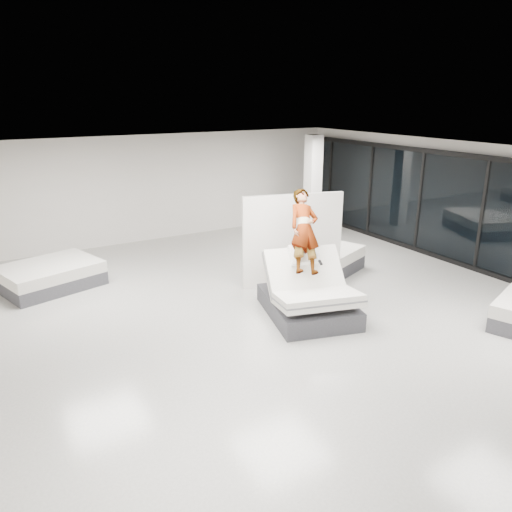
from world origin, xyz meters
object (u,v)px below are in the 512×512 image
(hero_bed, at_px, (309,297))
(remote, at_px, (320,262))
(flat_bed_left_far, at_px, (50,276))
(flat_bed_right_far, at_px, (313,256))
(divider_panel, at_px, (293,240))
(column, at_px, (313,189))
(person, at_px, (304,247))

(hero_bed, distance_m, remote, 0.75)
(flat_bed_left_far, bearing_deg, flat_bed_right_far, -17.80)
(hero_bed, bearing_deg, flat_bed_left_far, 134.50)
(divider_panel, xyz_separation_m, flat_bed_left_far, (-4.99, 2.69, -0.80))
(column, bearing_deg, divider_panel, -132.94)
(divider_panel, xyz_separation_m, flat_bed_right_far, (1.14, 0.72, -0.79))
(flat_bed_right_far, bearing_deg, divider_panel, -147.73)
(person, distance_m, column, 5.38)
(hero_bed, distance_m, flat_bed_right_far, 3.02)
(hero_bed, height_order, column, column)
(flat_bed_left_far, bearing_deg, hero_bed, -45.50)
(divider_panel, bearing_deg, flat_bed_left_far, 166.70)
(flat_bed_left_far, relative_size, column, 0.76)
(remote, bearing_deg, flat_bed_left_far, 150.88)
(person, xyz_separation_m, flat_bed_right_far, (1.77, 2.04, -1.07))
(divider_panel, bearing_deg, remote, -91.54)
(hero_bed, bearing_deg, person, 74.56)
(divider_panel, bearing_deg, flat_bed_right_far, 47.32)
(person, xyz_separation_m, flat_bed_left_far, (-4.36, 4.01, -1.08))
(person, distance_m, divider_panel, 1.49)
(divider_panel, xyz_separation_m, column, (2.70, 2.90, 0.51))
(hero_bed, bearing_deg, column, 53.08)
(hero_bed, bearing_deg, divider_panel, 66.40)
(flat_bed_right_far, bearing_deg, hero_bed, -128.16)
(remote, xyz_separation_m, column, (3.21, 4.62, 0.47))
(flat_bed_right_far, distance_m, flat_bed_left_far, 6.44)
(person, bearing_deg, divider_panel, 79.94)
(person, height_order, divider_panel, divider_panel)
(hero_bed, relative_size, flat_bed_left_far, 1.01)
(flat_bed_left_far, height_order, column, column)
(remote, relative_size, flat_bed_left_far, 0.06)
(flat_bed_right_far, bearing_deg, column, 54.48)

